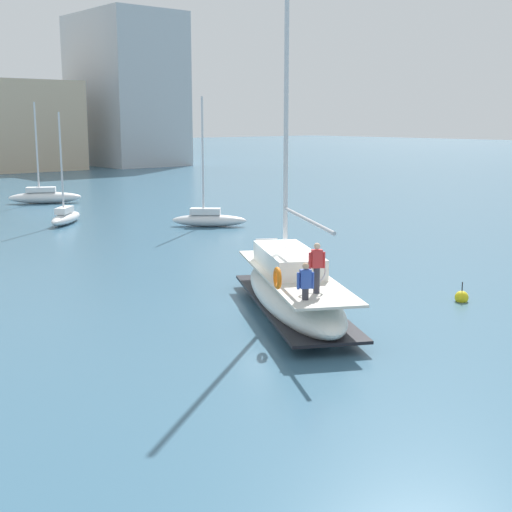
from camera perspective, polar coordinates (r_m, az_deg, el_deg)
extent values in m
plane|color=#38607A|center=(26.34, 1.67, -3.85)|extent=(400.00, 400.00, 0.00)
ellipsoid|color=white|center=(24.72, 3.00, -3.18)|extent=(6.74, 9.56, 1.40)
cube|color=black|center=(24.80, 2.99, -3.88)|extent=(6.67, 9.41, 0.10)
cube|color=beige|center=(24.55, 3.02, -1.50)|extent=(6.34, 9.05, 0.08)
cube|color=white|center=(25.16, 2.62, -0.29)|extent=(3.56, 4.59, 0.70)
cylinder|color=silver|center=(25.14, 2.46, 12.09)|extent=(0.16, 0.16, 11.51)
cylinder|color=#B7B7BC|center=(22.57, 4.13, 2.95)|extent=(2.89, 5.10, 0.12)
cylinder|color=silver|center=(28.68, 0.85, 1.36)|extent=(0.82, 0.49, 0.06)
torus|color=orange|center=(21.67, 1.74, -1.80)|extent=(0.46, 0.68, 0.70)
cylinder|color=#33333D|center=(21.75, 4.91, -1.97)|extent=(0.20, 0.20, 0.80)
cube|color=red|center=(21.61, 4.93, -0.22)|extent=(0.38, 0.33, 0.56)
sphere|color=beige|center=(21.53, 4.95, 0.80)|extent=(0.20, 0.20, 0.20)
cylinder|color=red|center=(21.56, 4.37, -0.37)|extent=(0.09, 0.09, 0.50)
cylinder|color=red|center=(21.68, 5.49, -0.32)|extent=(0.09, 0.09, 0.50)
cylinder|color=#33333D|center=(20.98, 4.00, -3.07)|extent=(0.20, 0.20, 0.35)
cube|color=#3351AD|center=(20.87, 4.01, -1.86)|extent=(0.38, 0.33, 0.56)
sphere|color=tan|center=(20.79, 4.03, -0.81)|extent=(0.20, 0.20, 0.20)
cylinder|color=#3351AD|center=(20.83, 3.43, -2.02)|extent=(0.09, 0.09, 0.50)
cylinder|color=#3351AD|center=(20.94, 4.59, -1.97)|extent=(0.09, 0.09, 0.50)
torus|color=silver|center=(21.92, 4.74, -1.28)|extent=(0.69, 0.42, 0.76)
ellipsoid|color=silver|center=(45.25, -3.80, 2.88)|extent=(4.24, 4.10, 0.77)
cube|color=silver|center=(45.21, -4.11, 3.61)|extent=(1.89, 1.84, 0.40)
cylinder|color=silver|center=(44.91, -4.32, 8.03)|extent=(0.12, 0.12, 7.36)
ellipsoid|color=white|center=(60.21, -16.65, 4.53)|extent=(5.69, 4.02, 0.93)
cube|color=white|center=(60.18, -16.96, 5.15)|extent=(2.44, 1.90, 0.40)
cylinder|color=silver|center=(59.97, -17.28, 8.35)|extent=(0.14, 0.14, 7.16)
ellipsoid|color=white|center=(47.94, -15.08, 2.96)|extent=(3.96, 3.98, 0.73)
cube|color=white|center=(47.66, -15.20, 3.59)|extent=(1.77, 1.78, 0.40)
cylinder|color=silver|center=(47.28, -15.43, 7.22)|extent=(0.12, 0.12, 6.46)
sphere|color=yellow|center=(27.68, 16.25, -3.23)|extent=(0.51, 0.51, 0.51)
cylinder|color=black|center=(27.62, 16.28, -2.63)|extent=(0.04, 0.04, 0.60)
cube|color=#C6AD8E|center=(104.13, -18.77, 9.92)|extent=(12.56, 17.37, 11.76)
cube|color=#B2B7BC|center=(109.59, -10.46, 12.98)|extent=(11.94, 17.10, 21.87)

